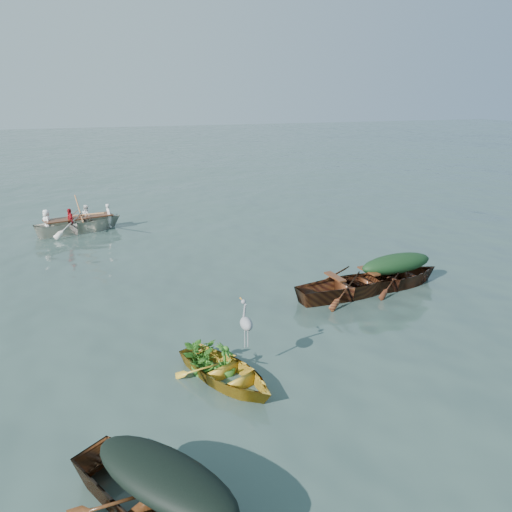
{
  "coord_description": "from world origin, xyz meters",
  "views": [
    {
      "loc": [
        -4.99,
        -9.7,
        5.05
      ],
      "look_at": [
        -0.35,
        3.27,
        0.5
      ],
      "focal_mm": 35.0,
      "sensor_mm": 36.0,
      "label": 1
    }
  ],
  "objects_px": {
    "open_wooden_boat": "(351,296)",
    "rowed_boat": "(80,232)",
    "yellow_dinghy": "(226,382)",
    "heron": "(246,330)",
    "green_tarp_boat": "(394,287)"
  },
  "relations": [
    {
      "from": "open_wooden_boat",
      "to": "rowed_boat",
      "type": "xyz_separation_m",
      "value": [
        -6.51,
        8.9,
        0.0
      ]
    },
    {
      "from": "rowed_boat",
      "to": "open_wooden_boat",
      "type": "bearing_deg",
      "value": -158.34
    },
    {
      "from": "yellow_dinghy",
      "to": "rowed_boat",
      "type": "relative_size",
      "value": 0.64
    },
    {
      "from": "yellow_dinghy",
      "to": "heron",
      "type": "relative_size",
      "value": 3.08
    },
    {
      "from": "yellow_dinghy",
      "to": "heron",
      "type": "xyz_separation_m",
      "value": [
        0.48,
        0.27,
        0.83
      ]
    },
    {
      "from": "open_wooden_boat",
      "to": "heron",
      "type": "height_order",
      "value": "heron"
    },
    {
      "from": "rowed_boat",
      "to": "heron",
      "type": "distance_m",
      "value": 11.8
    },
    {
      "from": "yellow_dinghy",
      "to": "heron",
      "type": "height_order",
      "value": "heron"
    },
    {
      "from": "green_tarp_boat",
      "to": "heron",
      "type": "bearing_deg",
      "value": 111.56
    },
    {
      "from": "green_tarp_boat",
      "to": "open_wooden_boat",
      "type": "relative_size",
      "value": 0.93
    },
    {
      "from": "yellow_dinghy",
      "to": "green_tarp_boat",
      "type": "bearing_deg",
      "value": 3.58
    },
    {
      "from": "green_tarp_boat",
      "to": "rowed_boat",
      "type": "bearing_deg",
      "value": 36.25
    },
    {
      "from": "yellow_dinghy",
      "to": "open_wooden_boat",
      "type": "bearing_deg",
      "value": 9.64
    },
    {
      "from": "green_tarp_boat",
      "to": "rowed_boat",
      "type": "height_order",
      "value": "rowed_boat"
    },
    {
      "from": "green_tarp_boat",
      "to": "open_wooden_boat",
      "type": "xyz_separation_m",
      "value": [
        -1.43,
        -0.15,
        0.0
      ]
    }
  ]
}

